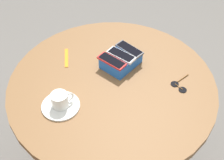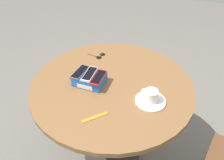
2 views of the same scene
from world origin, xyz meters
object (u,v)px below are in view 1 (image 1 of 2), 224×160
Objects in this scene: lanyard_strap at (66,58)px; saucer at (61,106)px; sunglasses at (179,86)px; phone_white at (121,55)px; coffee_cup at (60,100)px; round_table at (112,101)px; phone_gray at (129,49)px; phone_box at (121,60)px; phone_red at (112,61)px.

saucer is at bearing 40.26° from lanyard_strap.
saucer is at bearing -38.33° from sunglasses.
phone_white is 1.47× the size of coffee_cup.
saucer reaches higher than round_table.
lanyard_strap is (0.19, -0.25, -0.06)m from phone_gray.
sunglasses is at bearing 125.25° from round_table.
coffee_cup is 0.71× the size of lanyard_strap.
phone_gray is 1.52× the size of coffee_cup.
phone_gray is (-0.18, -0.04, 0.19)m from round_table.
saucer is at bearing -6.49° from phone_white.
coffee_cup reaches higher than phone_gray.
saucer reaches higher than sunglasses.
phone_gray reaches higher than round_table.
phone_box is 1.26× the size of phone_white.
lanyard_strap is at bearing -139.74° from saucer.
round_table is 6.82× the size of phone_white.
round_table is 0.31m from coffee_cup.
saucer is 0.31m from lanyard_strap.
phone_gray is (-0.06, 0.00, 0.03)m from phone_box.
sunglasses is at bearing 100.31° from phone_box.
phone_red is at bearing -5.89° from phone_gray.
lanyard_strap is at bearing -52.05° from phone_gray.
lanyard_strap is at bearing -62.02° from phone_white.
round_table is 0.20m from phone_red.
round_table is 0.29m from saucer.
phone_gray is at bearing -91.28° from sunglasses.
phone_gray and phone_red have the same top height.
saucer is at bearing -5.86° from phone_gray.
phone_white is at bearing -2.11° from phone_gray.
phone_red is at bearing 174.28° from coffee_cup.
phone_white reaches higher than sunglasses.
phone_gray is at bearing 174.23° from coffee_cup.
phone_box is at bearing 172.95° from phone_red.
phone_box is 1.21× the size of phone_gray.
coffee_cup is at bearing -5.72° from phone_red.
sunglasses is (-0.11, 0.30, -0.06)m from phone_red.
phone_red is 0.85× the size of saucer.
lanyard_strap is (0.07, -0.23, -0.06)m from phone_red.
sunglasses is (-0.05, 0.30, -0.03)m from phone_box.
phone_box is (-0.12, -0.04, 0.15)m from round_table.
phone_box is at bearing -4.71° from phone_gray.
coffee_cup reaches higher than phone_box.
coffee_cup reaches higher than sunglasses.
phone_box is at bearing 173.95° from saucer.
phone_white is (0.00, 0.00, 0.04)m from phone_box.
coffee_cup is (0.24, -0.08, 0.17)m from round_table.
phone_gray is 0.06m from phone_white.
round_table is 6.82× the size of phone_red.
saucer reaches higher than lanyard_strap.
phone_gray is at bearing 174.11° from phone_red.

